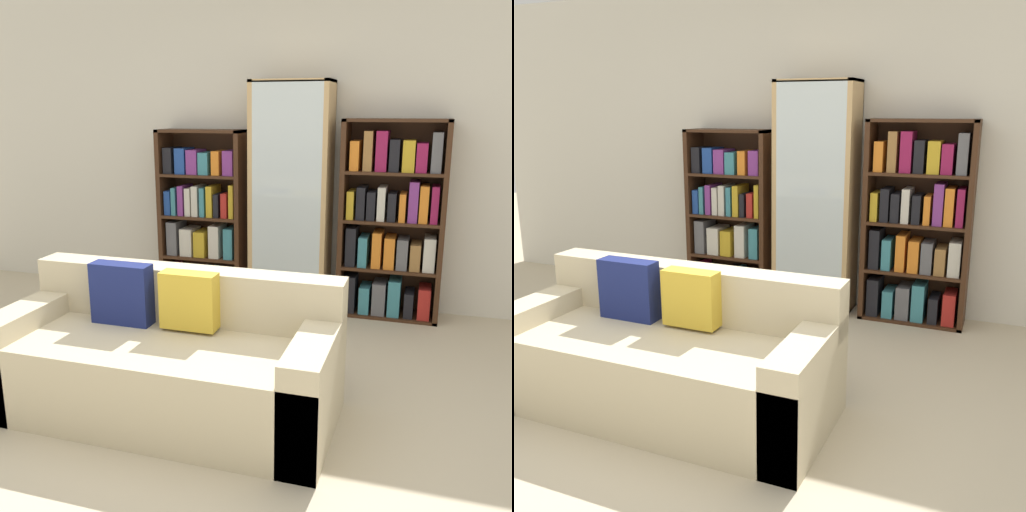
# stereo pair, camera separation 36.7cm
# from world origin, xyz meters

# --- Properties ---
(ground_plane) EXTENTS (16.00, 16.00, 0.00)m
(ground_plane) POSITION_xyz_m (0.00, 0.00, 0.00)
(ground_plane) COLOR beige
(wall_back) EXTENTS (7.08, 0.06, 2.70)m
(wall_back) POSITION_xyz_m (0.00, 2.59, 1.35)
(wall_back) COLOR silver
(wall_back) RESTS_ON ground
(couch) EXTENTS (1.90, 0.82, 0.82)m
(couch) POSITION_xyz_m (-0.22, 0.41, 0.30)
(couch) COLOR beige
(couch) RESTS_ON ground
(bookshelf_left) EXTENTS (0.76, 0.32, 1.51)m
(bookshelf_left) POSITION_xyz_m (-0.80, 2.38, 0.71)
(bookshelf_left) COLOR #3D2314
(bookshelf_left) RESTS_ON ground
(display_cabinet) EXTENTS (0.66, 0.36, 1.91)m
(display_cabinet) POSITION_xyz_m (0.01, 2.37, 0.95)
(display_cabinet) COLOR tan
(display_cabinet) RESTS_ON ground
(bookshelf_right) EXTENTS (0.82, 0.32, 1.61)m
(bookshelf_right) POSITION_xyz_m (0.85, 2.38, 0.77)
(bookshelf_right) COLOR #3D2314
(bookshelf_right) RESTS_ON ground
(wine_bottle) EXTENTS (0.08, 0.08, 0.34)m
(wine_bottle) POSITION_xyz_m (0.48, 1.03, 0.14)
(wine_bottle) COLOR black
(wine_bottle) RESTS_ON ground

